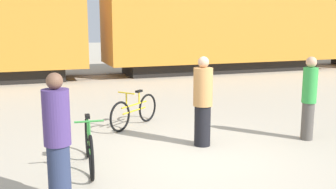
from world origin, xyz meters
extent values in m
plane|color=#B2A893|center=(0.00, 0.00, 0.00)|extent=(80.00, 80.00, 0.00)
cube|color=black|center=(6.23, 11.16, 0.28)|extent=(9.65, 2.17, 0.55)
cube|color=#C67F28|center=(6.23, 11.16, 2.20)|extent=(11.49, 2.89, 3.30)
cube|color=#4C4238|center=(0.00, 10.45, 0.01)|extent=(60.86, 0.07, 0.01)
cube|color=#4C4238|center=(0.00, 11.88, 0.01)|extent=(60.86, 0.07, 0.01)
torus|color=black|center=(-0.93, 2.20, 0.35)|extent=(0.57, 0.47, 0.69)
torus|color=black|center=(-0.09, 2.86, 0.35)|extent=(0.57, 0.47, 0.69)
cylinder|color=gold|center=(-0.51, 2.53, 0.52)|extent=(0.76, 0.62, 0.04)
cylinder|color=gold|center=(-0.51, 2.53, 0.38)|extent=(0.69, 0.56, 0.04)
cylinder|color=gold|center=(-0.36, 2.65, 0.67)|extent=(0.04, 0.04, 0.29)
cube|color=black|center=(-0.36, 2.65, 0.81)|extent=(0.21, 0.19, 0.05)
cylinder|color=gold|center=(-0.74, 2.35, 0.68)|extent=(0.04, 0.04, 0.32)
cylinder|color=gold|center=(-0.74, 2.35, 0.84)|extent=(0.31, 0.38, 0.03)
torus|color=black|center=(-1.94, -0.33, 0.36)|extent=(0.11, 0.72, 0.72)
torus|color=black|center=(-1.85, 0.76, 0.36)|extent=(0.11, 0.72, 0.72)
cylinder|color=#338C38|center=(-1.90, 0.22, 0.54)|extent=(0.12, 0.96, 0.04)
cylinder|color=#338C38|center=(-1.90, 0.22, 0.39)|extent=(0.11, 0.88, 0.04)
cylinder|color=#338C38|center=(-1.88, 0.41, 0.69)|extent=(0.04, 0.04, 0.30)
cube|color=black|center=(-1.88, 0.41, 0.84)|extent=(0.10, 0.21, 0.05)
cylinder|color=#338C38|center=(-1.92, -0.08, 0.71)|extent=(0.04, 0.04, 0.33)
cylinder|color=#338C38|center=(-1.92, -0.08, 0.88)|extent=(0.46, 0.07, 0.03)
cylinder|color=black|center=(0.40, 0.69, 0.40)|extent=(0.32, 0.32, 0.81)
cylinder|color=tan|center=(0.40, 0.69, 1.18)|extent=(0.38, 0.38, 0.74)
sphere|color=tan|center=(0.40, 0.69, 1.66)|extent=(0.22, 0.22, 0.22)
cylinder|color=#514C47|center=(2.62, 0.33, 0.39)|extent=(0.25, 0.25, 0.79)
cylinder|color=green|center=(2.62, 0.33, 1.15)|extent=(0.29, 0.29, 0.73)
sphere|color=tan|center=(2.62, 0.33, 1.62)|extent=(0.22, 0.22, 0.22)
cylinder|color=#283351|center=(-2.46, -0.94, 0.41)|extent=(0.30, 0.30, 0.81)
cylinder|color=#473370|center=(-2.46, -0.94, 1.19)|extent=(0.36, 0.36, 0.75)
sphere|color=brown|center=(-2.46, -0.94, 1.67)|extent=(0.22, 0.22, 0.22)
camera|label=1|loc=(-2.75, -6.17, 2.43)|focal=42.00mm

